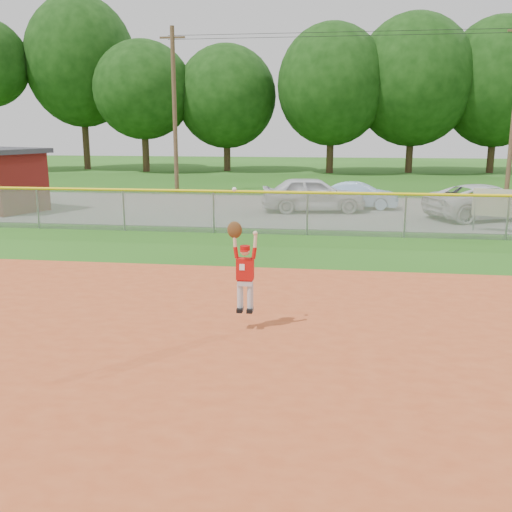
{
  "coord_description": "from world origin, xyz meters",
  "views": [
    {
      "loc": [
        0.86,
        -9.75,
        3.78
      ],
      "look_at": [
        -0.7,
        1.79,
        1.1
      ],
      "focal_mm": 40.0,
      "sensor_mm": 36.0,
      "label": 1
    }
  ],
  "objects": [
    {
      "name": "outfield_fence",
      "position": [
        0.0,
        10.0,
        0.88
      ],
      "size": [
        40.06,
        0.1,
        1.55
      ],
      "color": "gray",
      "rests_on": "ground"
    },
    {
      "name": "sponsor_sign",
      "position": [
        6.72,
        11.35,
        1.04
      ],
      "size": [
        1.68,
        0.65,
        1.57
      ],
      "color": "gray",
      "rests_on": "ground"
    },
    {
      "name": "ground",
      "position": [
        0.0,
        0.0,
        0.0
      ],
      "size": [
        120.0,
        120.0,
        0.0
      ],
      "primitive_type": "plane",
      "color": "#215313",
      "rests_on": "ground"
    },
    {
      "name": "car_white_a",
      "position": [
        -0.0,
        15.51,
        0.81
      ],
      "size": [
        4.77,
        2.47,
        1.55
      ],
      "primitive_type": "imported",
      "rotation": [
        0.0,
        0.0,
        1.71
      ],
      "color": "silver",
      "rests_on": "parking_strip"
    },
    {
      "name": "car_blue",
      "position": [
        2.05,
        16.83,
        0.62
      ],
      "size": [
        3.68,
        1.65,
        1.17
      ],
      "primitive_type": "imported",
      "rotation": [
        0.0,
        0.0,
        1.45
      ],
      "color": "#98BCE4",
      "rests_on": "parking_strip"
    },
    {
      "name": "ballplayer",
      "position": [
        -0.73,
        0.28,
        1.22
      ],
      "size": [
        0.56,
        0.24,
        2.32
      ],
      "color": "silver",
      "rests_on": "ground"
    },
    {
      "name": "car_white_b",
      "position": [
        7.11,
        14.46,
        0.73
      ],
      "size": [
        5.55,
        4.17,
        1.4
      ],
      "primitive_type": "imported",
      "rotation": [
        0.0,
        0.0,
        1.99
      ],
      "color": "silver",
      "rests_on": "parking_strip"
    },
    {
      "name": "utility_shed",
      "position": [
        -13.75,
        13.83,
        1.43
      ],
      "size": [
        4.54,
        4.09,
        2.79
      ],
      "color": "#52100B",
      "rests_on": "ground"
    },
    {
      "name": "tree_line",
      "position": [
        0.96,
        37.9,
        7.53
      ],
      "size": [
        62.37,
        13.0,
        14.43
      ],
      "color": "#422D1C",
      "rests_on": "ground"
    },
    {
      "name": "clay_infield",
      "position": [
        0.0,
        -3.0,
        0.02
      ],
      "size": [
        24.0,
        16.0,
        0.04
      ],
      "primitive_type": "cube",
      "color": "#AB431E",
      "rests_on": "ground"
    },
    {
      "name": "power_lines",
      "position": [
        1.0,
        22.0,
        4.68
      ],
      "size": [
        19.4,
        0.24,
        9.0
      ],
      "color": "#4C3823",
      "rests_on": "ground"
    },
    {
      "name": "parking_strip",
      "position": [
        0.0,
        16.0,
        0.01
      ],
      "size": [
        44.0,
        10.0,
        0.03
      ],
      "primitive_type": "cube",
      "color": "slate",
      "rests_on": "ground"
    }
  ]
}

